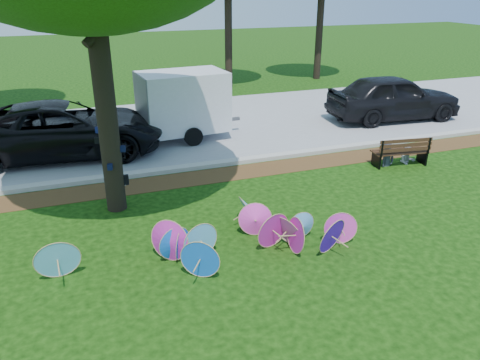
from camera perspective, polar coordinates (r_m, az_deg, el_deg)
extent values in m
plane|color=black|center=(8.74, 1.36, -10.75)|extent=(90.00, 90.00, 0.00)
cube|color=#472D16|center=(12.55, -6.01, 0.14)|extent=(90.00, 1.00, 0.01)
cube|color=#B7B5AD|center=(13.16, -6.76, 1.48)|extent=(90.00, 0.30, 0.12)
cube|color=gray|center=(17.04, -10.02, 6.13)|extent=(90.00, 8.00, 0.01)
cylinder|color=black|center=(10.42, -16.13, 9.32)|extent=(0.44, 0.44, 5.10)
cone|color=#4510BC|center=(9.20, 10.89, -6.61)|extent=(0.80, 0.57, 0.76)
cone|color=blue|center=(8.96, -7.57, -7.66)|extent=(0.41, 0.62, 0.64)
cone|color=#FC3FC7|center=(9.60, 12.10, -5.62)|extent=(0.69, 0.35, 0.68)
cone|color=#FC3FC7|center=(9.62, 1.88, -4.90)|extent=(0.74, 0.41, 0.72)
cone|color=#60B3E4|center=(9.57, 7.53, -5.61)|extent=(0.62, 0.16, 0.62)
cone|color=#60B3E4|center=(8.89, -21.39, -8.86)|extent=(0.82, 0.33, 0.81)
cone|color=blue|center=(8.90, -7.80, -7.74)|extent=(0.68, 0.33, 0.68)
cone|color=blue|center=(8.38, -4.79, -9.48)|extent=(0.69, 0.50, 0.74)
cone|color=#60B3E4|center=(10.05, 1.21, -3.55)|extent=(0.43, 0.73, 0.69)
cone|color=#60B3E4|center=(8.93, -5.00, -7.29)|extent=(0.74, 0.31, 0.74)
cone|color=#D157AC|center=(9.33, 5.89, -6.02)|extent=(0.61, 0.77, 0.69)
cone|color=#C525A0|center=(9.14, 7.08, -6.64)|extent=(0.20, 0.72, 0.73)
cone|color=#C525A0|center=(8.86, -8.76, -7.43)|extent=(0.75, 0.72, 0.82)
cone|color=#C525A0|center=(9.23, 3.85, -6.05)|extent=(0.79, 0.41, 0.77)
imported|color=black|center=(14.95, -20.75, 5.79)|extent=(6.02, 3.17, 1.62)
imported|color=black|center=(18.77, 18.22, 9.56)|extent=(5.13, 2.39, 1.70)
cube|color=silver|center=(15.59, -6.92, 9.49)|extent=(2.86, 1.96, 2.51)
imported|color=#333A46|center=(13.86, 17.74, 4.32)|extent=(0.56, 0.45, 1.34)
imported|color=#B6B6BF|center=(14.33, 19.91, 3.96)|extent=(0.57, 0.48, 1.03)
cylinder|color=black|center=(23.69, -1.42, 17.31)|extent=(0.36, 0.36, 5.00)
cylinder|color=black|center=(25.98, 9.65, 17.52)|extent=(0.36, 0.36, 5.00)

